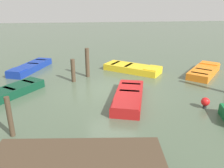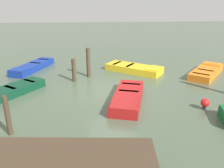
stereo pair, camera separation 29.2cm
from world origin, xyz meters
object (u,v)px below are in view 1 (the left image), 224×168
object	(u,v)px
rowboat_blue	(31,67)
mooring_piling_mid_left	(73,71)
mooring_piling_near_right	(87,63)
dock_segment	(77,161)
rowboat_yellow	(133,68)
marker_buoy	(205,102)
mooring_piling_far_left	(10,117)
rowboat_dark_green	(3,94)
rowboat_orange	(204,71)
rowboat_red	(129,97)

from	to	relation	value
rowboat_blue	mooring_piling_mid_left	size ratio (longest dim) A/B	2.98
rowboat_blue	mooring_piling_near_right	xyz separation A→B (m)	(-3.70, 1.76, 0.65)
dock_segment	rowboat_yellow	xyz separation A→B (m)	(-3.29, -9.43, -0.59)
rowboat_blue	mooring_piling_near_right	size ratio (longest dim) A/B	2.24
mooring_piling_mid_left	marker_buoy	bearing A→B (deg)	144.11
dock_segment	mooring_piling_far_left	size ratio (longest dim) A/B	2.90
rowboat_yellow	mooring_piling_mid_left	distance (m)	4.04
rowboat_dark_green	mooring_piling_far_left	bearing A→B (deg)	58.48
mooring_piling_mid_left	marker_buoy	xyz separation A→B (m)	(-5.66, 4.10, -0.36)
marker_buoy	rowboat_blue	bearing A→B (deg)	-37.91
marker_buoy	rowboat_yellow	bearing A→B (deg)	-70.91
mooring_piling_mid_left	marker_buoy	distance (m)	7.00
rowboat_dark_green	rowboat_blue	size ratio (longest dim) A/B	1.01
rowboat_yellow	mooring_piling_mid_left	bearing A→B (deg)	-120.42
mooring_piling_far_left	marker_buoy	xyz separation A→B (m)	(-7.50, -1.21, -0.43)
dock_segment	rowboat_dark_green	xyz separation A→B (m)	(3.57, -5.88, -0.59)
rowboat_orange	rowboat_blue	world-z (taller)	same
rowboat_red	rowboat_orange	distance (m)	6.39
mooring_piling_mid_left	rowboat_orange	bearing A→B (deg)	-177.16
dock_segment	rowboat_dark_green	world-z (taller)	dock_segment
mooring_piling_near_right	dock_segment	bearing A→B (deg)	87.48
rowboat_yellow	rowboat_red	distance (m)	4.68
mooring_piling_near_right	mooring_piling_mid_left	world-z (taller)	mooring_piling_near_right
mooring_piling_far_left	rowboat_dark_green	bearing A→B (deg)	-68.28
dock_segment	rowboat_yellow	size ratio (longest dim) A/B	1.13
mooring_piling_near_right	marker_buoy	size ratio (longest dim) A/B	3.60
dock_segment	rowboat_orange	world-z (taller)	dock_segment
marker_buoy	rowboat_red	bearing A→B (deg)	-19.46
dock_segment	mooring_piling_near_right	distance (m)	8.71
rowboat_yellow	rowboat_orange	size ratio (longest dim) A/B	1.08
rowboat_red	rowboat_yellow	bearing A→B (deg)	-177.84
rowboat_red	mooring_piling_near_right	bearing A→B (deg)	-138.89
rowboat_yellow	rowboat_dark_green	size ratio (longest dim) A/B	0.94
rowboat_orange	dock_segment	bearing A→B (deg)	178.89
rowboat_blue	mooring_piling_near_right	bearing A→B (deg)	85.23
mooring_piling_mid_left	rowboat_dark_green	bearing A→B (deg)	32.65
dock_segment	rowboat_red	world-z (taller)	dock_segment
rowboat_blue	mooring_piling_far_left	distance (m)	7.95
rowboat_yellow	rowboat_dark_green	bearing A→B (deg)	-115.46
marker_buoy	rowboat_orange	bearing A→B (deg)	-117.42
rowboat_orange	rowboat_dark_green	bearing A→B (deg)	143.49
rowboat_yellow	marker_buoy	size ratio (longest dim) A/B	7.62
mooring_piling_mid_left	marker_buoy	world-z (taller)	mooring_piling_mid_left
mooring_piling_far_left	rowboat_red	bearing A→B (deg)	-152.50
rowboat_red	mooring_piling_far_left	xyz separation A→B (m)	(4.42, 2.30, 0.50)
rowboat_red	rowboat_orange	world-z (taller)	same
rowboat_red	mooring_piling_mid_left	xyz separation A→B (m)	(2.58, -3.01, 0.43)
mooring_piling_far_left	mooring_piling_near_right	size ratio (longest dim) A/B	0.83
rowboat_dark_green	rowboat_yellow	bearing A→B (deg)	154.08
rowboat_dark_green	rowboat_orange	world-z (taller)	same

